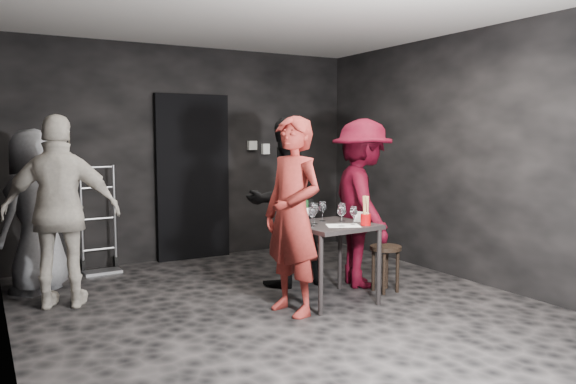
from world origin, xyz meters
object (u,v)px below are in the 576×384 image
server_red (293,199)px  breadstick_cup (366,211)px  stool (386,256)px  man_maroon (362,189)px  hand_truck (100,253)px  bystander_cream (60,194)px  wine_bottle (304,212)px  bystander_grey (36,203)px  tasting_table (331,234)px  woman_black (285,188)px

server_red → breadstick_cup: server_red is taller
stool → breadstick_cup: 0.73m
stool → man_maroon: bearing=101.7°
hand_truck → bystander_cream: (-0.55, -1.23, 0.82)m
bystander_cream → breadstick_cup: (2.47, -1.30, -0.16)m
bystander_cream → stool: bearing=-179.8°
hand_truck → wine_bottle: hand_truck is taller
hand_truck → bystander_cream: bystander_cream is taller
stool → bystander_grey: bystander_grey is taller
tasting_table → bystander_cream: bystander_cream is taller
wine_bottle → bystander_cream: bearing=151.5°
hand_truck → tasting_table: (1.70, -2.29, 0.43)m
woman_black → bystander_cream: 2.19m
hand_truck → wine_bottle: 2.76m
server_red → woman_black: 0.96m
tasting_table → bystander_cream: 2.52m
tasting_table → bystander_grey: bearing=144.6°
tasting_table → wine_bottle: bearing=-179.7°
man_maroon → breadstick_cup: (-0.38, -0.57, -0.14)m
hand_truck → server_red: server_red is taller
hand_truck → woman_black: woman_black is taller
hand_truck → woman_black: size_ratio=0.60×
stool → wine_bottle: 1.10m
tasting_table → breadstick_cup: size_ratio=2.54×
server_red → breadstick_cup: (0.71, -0.11, -0.14)m
tasting_table → bystander_grey: (-2.41, 1.71, 0.25)m
man_maroon → hand_truck: bearing=67.1°
hand_truck → stool: hand_truck is taller
bystander_grey → server_red: bearing=92.5°
man_maroon → bystander_grey: (-3.01, 1.38, -0.12)m
server_red → breadstick_cup: size_ratio=6.91×
hand_truck → server_red: 2.82m
tasting_table → man_maroon: 0.78m
woman_black → wine_bottle: size_ratio=6.08×
bystander_grey → breadstick_cup: size_ratio=6.13×
tasting_table → bystander_cream: (-2.25, 1.06, 0.40)m
hand_truck → wine_bottle: size_ratio=3.63×
tasting_table → bystander_cream: bearing=154.9°
tasting_table → bystander_grey: 2.97m
woman_black → breadstick_cup: 1.04m
woman_black → bystander_grey: (-2.32, 0.97, -0.13)m
stool → man_maroon: (-0.07, 0.32, 0.66)m
woman_black → bystander_grey: woman_black is taller
tasting_table → breadstick_cup: bearing=-47.4°
server_red → wine_bottle: 0.27m
server_red → wine_bottle: server_red is taller
stool → wine_bottle: size_ratio=1.38×
man_maroon → bystander_cream: size_ratio=0.98×
bystander_cream → bystander_grey: size_ratio=1.16×
bystander_grey → breadstick_cup: bearing=99.8°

